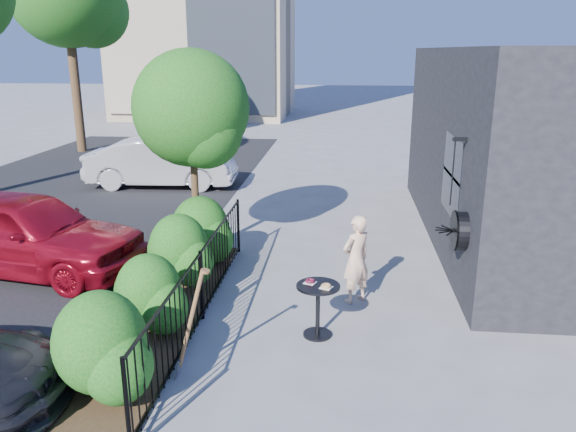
# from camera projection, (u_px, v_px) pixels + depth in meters

# --- Properties ---
(ground) EXTENTS (120.00, 120.00, 0.00)m
(ground) POSITION_uv_depth(u_px,v_px,m) (301.00, 323.00, 8.44)
(ground) COLOR gray
(ground) RESTS_ON ground
(fence) EXTENTS (0.05, 6.05, 1.10)m
(fence) POSITION_uv_depth(u_px,v_px,m) (201.00, 285.00, 8.43)
(fence) COLOR black
(fence) RESTS_ON ground
(planting_bed) EXTENTS (1.30, 6.00, 0.08)m
(planting_bed) POSITION_uv_depth(u_px,v_px,m) (158.00, 314.00, 8.64)
(planting_bed) COLOR #382616
(planting_bed) RESTS_ON ground
(shrubs) EXTENTS (1.10, 5.60, 1.24)m
(shrubs) POSITION_uv_depth(u_px,v_px,m) (164.00, 272.00, 8.54)
(shrubs) COLOR #124E14
(shrubs) RESTS_ON ground
(patio_tree) EXTENTS (2.20, 2.20, 3.94)m
(patio_tree) POSITION_uv_depth(u_px,v_px,m) (194.00, 116.00, 10.50)
(patio_tree) COLOR #3F2B19
(patio_tree) RESTS_ON ground
(cafe_table) EXTENTS (0.62, 0.62, 0.83)m
(cafe_table) POSITION_uv_depth(u_px,v_px,m) (318.00, 301.00, 7.93)
(cafe_table) COLOR black
(cafe_table) RESTS_ON ground
(woman) EXTENTS (0.63, 0.62, 1.47)m
(woman) POSITION_uv_depth(u_px,v_px,m) (356.00, 259.00, 8.97)
(woman) COLOR beige
(woman) RESTS_ON ground
(shovel) EXTENTS (0.51, 0.19, 1.50)m
(shovel) POSITION_uv_depth(u_px,v_px,m) (188.00, 330.00, 6.87)
(shovel) COLOR brown
(shovel) RESTS_ON ground
(car_red) EXTENTS (4.68, 2.51, 1.51)m
(car_red) POSITION_uv_depth(u_px,v_px,m) (25.00, 232.00, 10.22)
(car_red) COLOR maroon
(car_red) RESTS_ON ground
(car_silver) EXTENTS (4.47, 1.77, 1.45)m
(car_silver) POSITION_uv_depth(u_px,v_px,m) (162.00, 163.00, 16.72)
(car_silver) COLOR #B4B4B9
(car_silver) RESTS_ON ground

